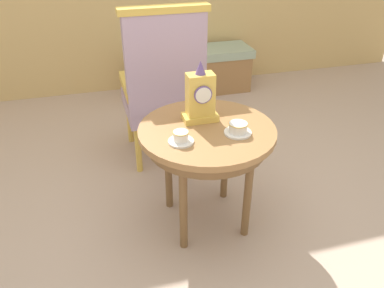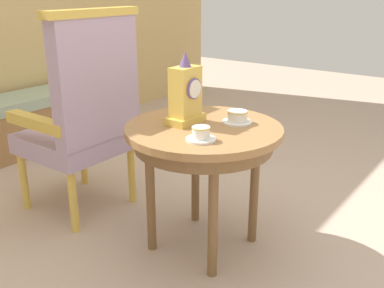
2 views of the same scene
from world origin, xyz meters
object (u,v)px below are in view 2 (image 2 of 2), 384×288
at_px(armchair, 85,112).
at_px(window_bench, 45,117).
at_px(teacup_left, 201,134).
at_px(teacup_right, 237,117).
at_px(mantel_clock, 186,95).
at_px(side_table, 204,141).

height_order(armchair, window_bench, armchair).
xyz_separation_m(teacup_left, teacup_right, (0.30, 0.01, 0.00)).
bearing_deg(armchair, teacup_left, -95.82).
bearing_deg(mantel_clock, side_table, -83.34).
bearing_deg(teacup_right, side_table, 143.64).
distance_m(side_table, mantel_clock, 0.23).
relative_size(teacup_left, teacup_right, 0.91).
relative_size(side_table, teacup_right, 5.16).
xyz_separation_m(teacup_left, mantel_clock, (0.16, 0.20, 0.11)).
relative_size(teacup_right, window_bench, 0.12).
bearing_deg(side_table, mantel_clock, 96.66).
relative_size(teacup_right, armchair, 0.12).
height_order(mantel_clock, window_bench, mantel_clock).
distance_m(teacup_left, window_bench, 2.18).
relative_size(side_table, armchair, 0.64).
bearing_deg(teacup_right, armchair, 104.61).
xyz_separation_m(teacup_left, armchair, (0.09, 0.85, -0.07)).
bearing_deg(armchair, teacup_right, -75.39).
xyz_separation_m(armchair, window_bench, (0.55, 1.19, -0.37)).
distance_m(teacup_right, window_bench, 2.10).
xyz_separation_m(teacup_right, mantel_clock, (-0.14, 0.20, 0.11)).
xyz_separation_m(mantel_clock, window_bench, (0.48, 1.83, -0.54)).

